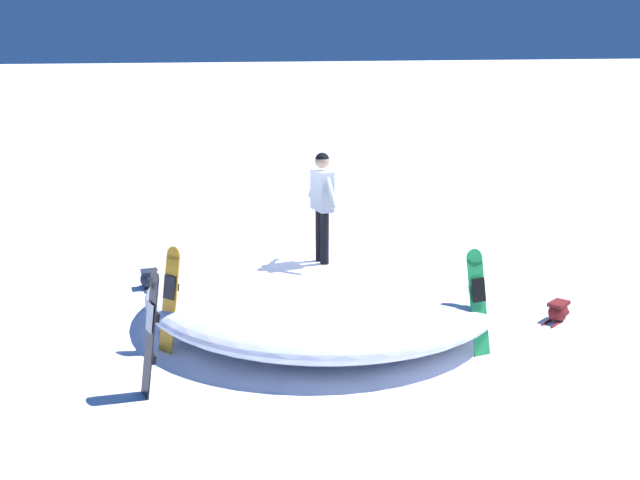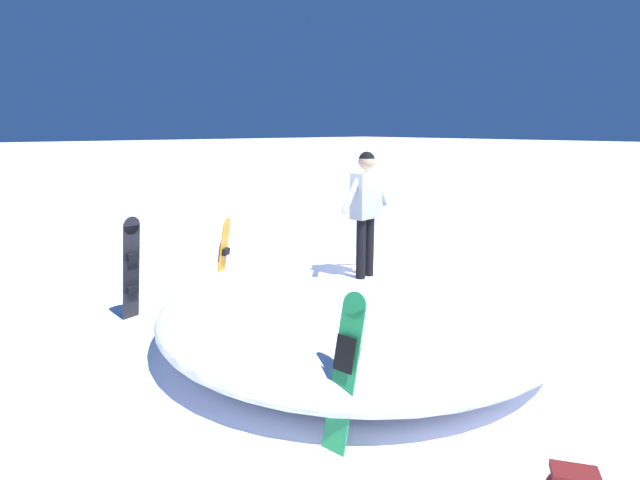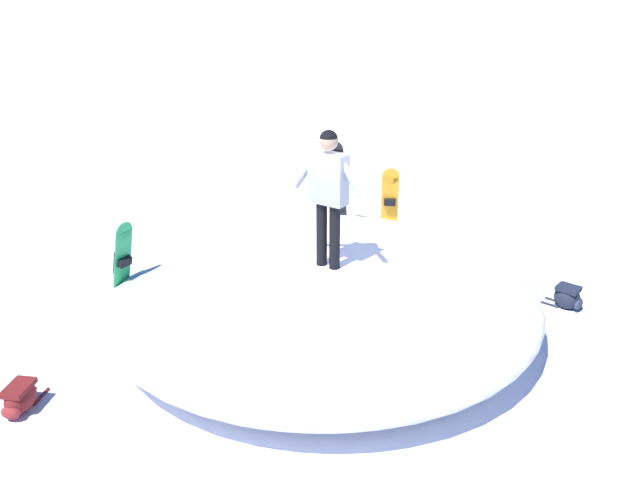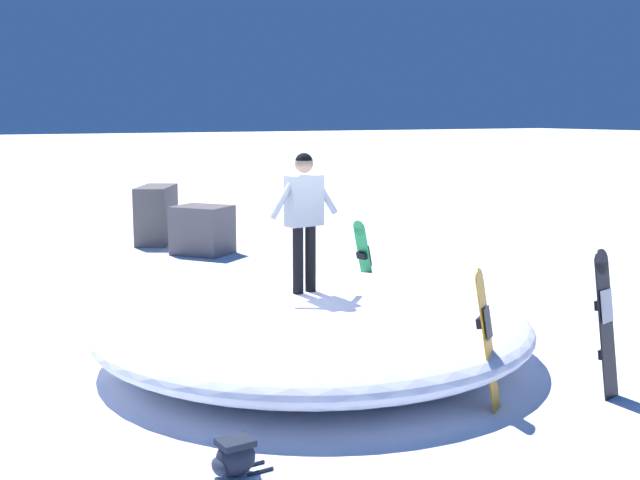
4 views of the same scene
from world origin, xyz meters
name	(u,v)px [view 4 (image 4 of 4)]	position (x,y,z in m)	size (l,w,h in m)	color
ground	(294,370)	(0.00, 0.00, 0.00)	(240.00, 240.00, 0.00)	white
snow_mound	(313,325)	(-0.45, -0.32, 0.45)	(5.69, 5.79, 0.91)	white
snowboarder_standing	(304,208)	(-0.32, -0.34, 2.01)	(1.07, 0.29, 1.81)	black
snowboard_primary_upright	(605,321)	(-2.68, 2.52, 0.88)	(0.35, 0.32, 1.70)	black
snowboard_secondary_upright	(365,265)	(-2.39, -2.14, 0.78)	(0.41, 0.32, 1.52)	#1E8C47
snowboard_tertiary_upright	(486,337)	(-1.23, 2.19, 0.81)	(0.39, 0.39, 1.56)	orange
backpack_near	(269,286)	(-1.55, -4.00, 0.17)	(0.55, 0.66, 0.32)	maroon
backpack_far	(235,457)	(1.84, 2.40, 0.17)	(0.56, 0.32, 0.34)	#1E2333
rock_outcrop	(175,221)	(-1.82, -9.82, 0.64)	(1.92, 3.80, 1.42)	#635C59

